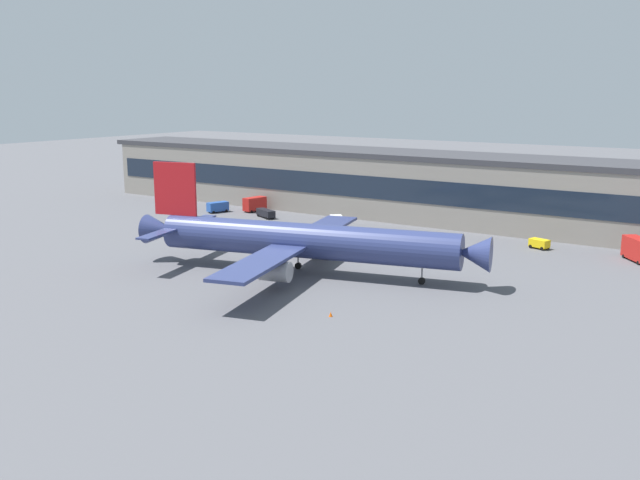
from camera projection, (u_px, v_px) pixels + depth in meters
ground_plane at (290, 265)px, 121.76m from camera, size 600.00×600.00×0.00m
terminal_building at (424, 186)px, 164.22m from camera, size 187.13×19.45×15.48m
airliner at (301, 241)px, 115.11m from camera, size 59.45×51.10×17.59m
stair_truck at (254, 204)px, 175.32m from camera, size 3.42×6.33×3.55m
crew_van at (217, 207)px, 174.13m from camera, size 3.78×5.63×2.55m
baggage_tug at (539, 243)px, 134.24m from camera, size 4.04×3.00×1.85m
pushback_tractor at (337, 219)px, 159.40m from camera, size 5.06×5.36×1.75m
belt_loader at (265, 213)px, 167.05m from camera, size 6.62×4.63×1.95m
catering_truck at (638, 249)px, 124.13m from camera, size 6.47×7.28×4.15m
traffic_cone_0 at (331, 314)px, 94.01m from camera, size 0.52×0.52×0.65m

